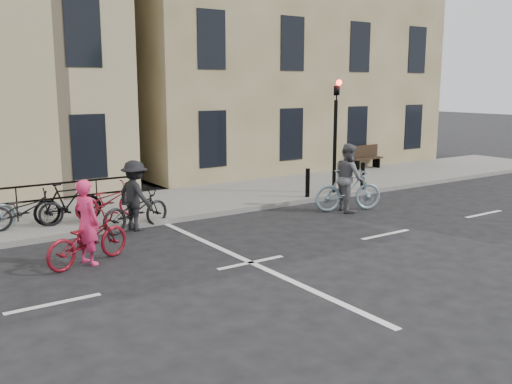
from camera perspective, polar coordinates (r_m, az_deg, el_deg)
ground at (r=11.90m, az=-0.51°, el=-7.09°), size 120.00×120.00×0.00m
building_east at (r=27.26m, az=-0.02°, el=15.98°), size 14.00×10.00×12.00m
traffic_light at (r=18.63m, az=7.97°, el=6.95°), size 0.18×0.30×3.90m
bollard_east at (r=17.99m, az=5.18°, el=0.93°), size 0.14×0.14×0.90m
bollard_west at (r=19.59m, az=10.61°, el=1.59°), size 0.14×0.14×0.90m
bench at (r=24.54m, az=10.85°, el=3.56°), size 1.60×0.41×0.97m
cyclist_pink at (r=12.17m, az=-16.49°, el=-4.14°), size 2.10×1.33×1.76m
cyclist_grey at (r=16.76m, az=9.23°, el=0.81°), size 2.12×1.24×1.98m
cyclist_dark at (r=14.67m, az=-11.97°, el=-1.08°), size 2.11×1.29×1.78m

